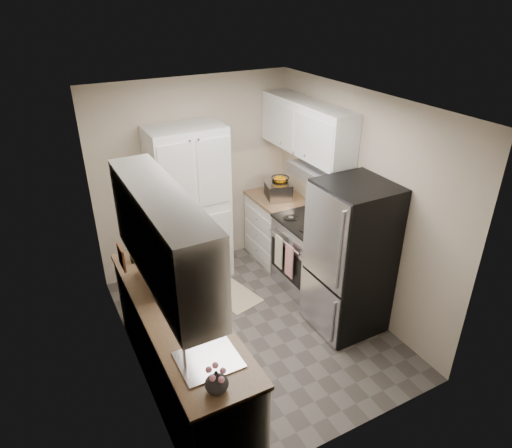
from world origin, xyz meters
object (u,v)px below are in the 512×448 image
object	(u,v)px
microwave	(168,267)
toaster_oven	(278,190)
wine_bottle	(133,251)
pantry_cabinet	(190,206)
electric_range	(309,253)
refrigerator	(350,258)

from	to	relation	value
microwave	toaster_oven	world-z (taller)	microwave
wine_bottle	microwave	bearing A→B (deg)	-66.11
toaster_oven	pantry_cabinet	bearing A→B (deg)	-171.90
pantry_cabinet	wine_bottle	bearing A→B (deg)	-137.93
pantry_cabinet	toaster_oven	distance (m)	1.18
pantry_cabinet	wine_bottle	world-z (taller)	pantry_cabinet
electric_range	toaster_oven	bearing A→B (deg)	90.11
refrigerator	toaster_oven	size ratio (longest dim) A/B	4.36
microwave	wine_bottle	world-z (taller)	microwave
electric_range	microwave	bearing A→B (deg)	-168.19
wine_bottle	electric_range	bearing A→B (deg)	-2.47
pantry_cabinet	electric_range	distance (m)	1.58
electric_range	pantry_cabinet	bearing A→B (deg)	141.78
refrigerator	wine_bottle	world-z (taller)	refrigerator
pantry_cabinet	wine_bottle	xyz separation A→B (m)	(-0.92, -0.83, 0.05)
pantry_cabinet	toaster_oven	size ratio (longest dim) A/B	5.13
refrigerator	toaster_oven	bearing A→B (deg)	88.80
electric_range	toaster_oven	distance (m)	0.96
refrigerator	toaster_oven	xyz separation A→B (m)	(0.03, 1.58, 0.18)
pantry_cabinet	refrigerator	world-z (taller)	pantry_cabinet
pantry_cabinet	refrigerator	distance (m)	2.07
wine_bottle	toaster_oven	size ratio (longest dim) A/B	0.68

